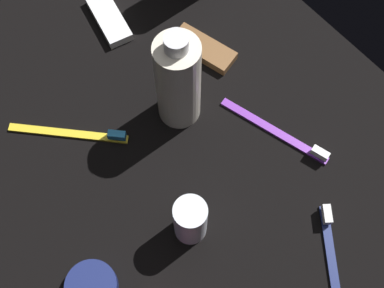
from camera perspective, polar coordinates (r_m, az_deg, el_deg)
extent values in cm
cube|color=black|center=(77.63, 0.00, -1.06)|extent=(84.00, 64.00, 1.20)
cylinder|color=silver|center=(72.76, -1.52, 6.70)|extent=(6.31, 6.31, 16.61)
cylinder|color=silver|center=(64.81, -1.72, 10.90)|extent=(3.20, 3.20, 2.20)
cylinder|color=silver|center=(69.12, -0.18, -8.30)|extent=(4.45, 4.45, 8.86)
cube|color=yellow|center=(80.00, -13.33, 1.19)|extent=(13.89, 13.25, 0.90)
cube|color=#338CCC|center=(77.31, -8.18, 0.95)|extent=(2.64, 2.59, 1.20)
cube|color=purple|center=(78.98, 8.90, 1.50)|extent=(17.61, 6.24, 0.90)
cube|color=white|center=(77.62, 13.76, -0.97)|extent=(2.80, 1.79, 1.20)
cube|color=navy|center=(74.16, 15.12, -13.20)|extent=(15.03, 11.89, 0.90)
cube|color=white|center=(74.71, 14.46, -7.42)|extent=(2.73, 2.45, 1.20)
cube|color=white|center=(89.24, -9.03, 13.33)|extent=(11.01, 6.09, 1.50)
cube|color=brown|center=(84.81, 1.27, 10.33)|extent=(11.09, 6.61, 1.50)
cylinder|color=navy|center=(72.11, -10.86, -14.98)|extent=(6.83, 6.83, 1.91)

